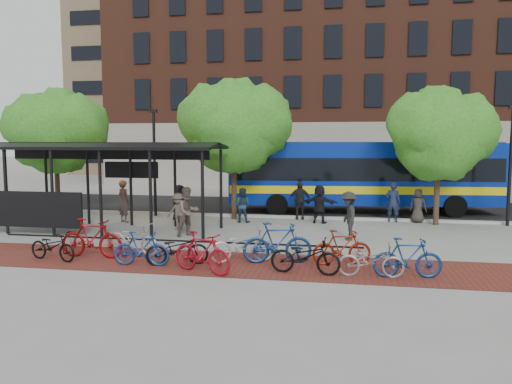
% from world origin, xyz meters
% --- Properties ---
extents(ground, '(160.00, 160.00, 0.00)m').
position_xyz_m(ground, '(0.00, 0.00, 0.00)').
color(ground, '#9E9E99').
rests_on(ground, ground).
extents(asphalt_street, '(160.00, 8.00, 0.01)m').
position_xyz_m(asphalt_street, '(0.00, 8.00, 0.01)').
color(asphalt_street, black).
rests_on(asphalt_street, ground).
extents(curb, '(160.00, 0.25, 0.12)m').
position_xyz_m(curb, '(0.00, 4.00, 0.06)').
color(curb, '#B7B7B2').
rests_on(curb, ground).
extents(brick_strip, '(24.00, 3.00, 0.01)m').
position_xyz_m(brick_strip, '(-2.00, -5.00, 0.00)').
color(brick_strip, maroon).
rests_on(brick_strip, ground).
extents(bike_rack_rail, '(12.00, 0.05, 0.95)m').
position_xyz_m(bike_rack_rail, '(-3.30, -4.10, 0.00)').
color(bike_rack_rail, black).
rests_on(bike_rack_rail, ground).
extents(building_brick, '(55.00, 14.00, 20.00)m').
position_xyz_m(building_brick, '(10.00, 26.00, 10.00)').
color(building_brick, brown).
rests_on(building_brick, ground).
extents(building_tower, '(22.00, 22.00, 30.00)m').
position_xyz_m(building_tower, '(-16.00, 40.00, 15.00)').
color(building_tower, '#7A664C').
rests_on(building_tower, ground).
extents(bus_shelter, '(10.60, 3.07, 3.60)m').
position_xyz_m(bus_shelter, '(-8.13, -0.48, 3.00)').
color(bus_shelter, black).
rests_on(bus_shelter, ground).
extents(tree_a, '(4.90, 4.00, 6.18)m').
position_xyz_m(tree_a, '(-11.91, 3.35, 4.24)').
color(tree_a, '#382619').
rests_on(tree_a, ground).
extents(tree_b, '(5.15, 4.20, 6.47)m').
position_xyz_m(tree_b, '(-2.90, 3.35, 4.46)').
color(tree_b, '#382619').
rests_on(tree_b, ground).
extents(tree_c, '(4.66, 3.80, 5.92)m').
position_xyz_m(tree_c, '(6.09, 3.35, 4.05)').
color(tree_c, '#382619').
rests_on(tree_c, ground).
extents(lamp_post_left, '(0.35, 0.20, 5.12)m').
position_xyz_m(lamp_post_left, '(-7.00, 3.60, 2.75)').
color(lamp_post_left, black).
rests_on(lamp_post_left, ground).
extents(lamp_post_right, '(0.35, 0.20, 5.12)m').
position_xyz_m(lamp_post_right, '(9.00, 3.60, 2.75)').
color(lamp_post_right, black).
rests_on(lamp_post_right, ground).
extents(bus, '(13.48, 4.27, 3.58)m').
position_xyz_m(bus, '(2.89, 6.60, 2.06)').
color(bus, '#08259B').
rests_on(bus, ground).
extents(bike_0, '(1.81, 0.98, 0.90)m').
position_xyz_m(bike_0, '(-6.68, -5.57, 0.45)').
color(bike_0, black).
rests_on(bike_0, ground).
extents(bike_1, '(2.09, 0.63, 1.25)m').
position_xyz_m(bike_1, '(-5.68, -5.01, 0.62)').
color(bike_1, maroon).
rests_on(bike_1, ground).
extents(bike_2, '(2.06, 1.19, 1.02)m').
position_xyz_m(bike_2, '(-4.61, -4.31, 0.51)').
color(bike_2, '#BCBCBF').
rests_on(bike_2, ground).
extents(bike_3, '(1.72, 0.56, 1.02)m').
position_xyz_m(bike_3, '(-3.75, -5.68, 0.51)').
color(bike_3, navy).
rests_on(bike_3, ground).
extents(bike_4, '(1.95, 1.21, 0.97)m').
position_xyz_m(bike_4, '(-2.75, -5.41, 0.48)').
color(bike_4, black).
rests_on(bike_4, ground).
extents(bike_5, '(2.00, 1.27, 1.17)m').
position_xyz_m(bike_5, '(-1.76, -6.15, 0.58)').
color(bike_5, maroon).
rests_on(bike_5, ground).
extents(bike_6, '(2.09, 1.37, 1.04)m').
position_xyz_m(bike_6, '(-0.94, -4.71, 0.52)').
color(bike_6, '#BAB9BC').
rests_on(bike_6, ground).
extents(bike_7, '(2.15, 1.02, 1.24)m').
position_xyz_m(bike_7, '(0.14, -4.66, 0.62)').
color(bike_7, navy).
rests_on(bike_7, ground).
extents(bike_8, '(2.00, 0.86, 1.02)m').
position_xyz_m(bike_8, '(1.06, -5.73, 0.51)').
color(bike_8, black).
rests_on(bike_8, ground).
extents(bike_9, '(1.83, 0.94, 1.06)m').
position_xyz_m(bike_9, '(2.04, -4.54, 0.53)').
color(bike_9, maroon).
rests_on(bike_9, ground).
extents(bike_10, '(1.77, 0.64, 0.93)m').
position_xyz_m(bike_10, '(2.82, -5.71, 0.46)').
color(bike_10, gray).
rests_on(bike_10, ground).
extents(bike_11, '(1.87, 0.71, 1.10)m').
position_xyz_m(bike_11, '(3.78, -5.63, 0.55)').
color(bike_11, navy).
rests_on(bike_11, ground).
extents(pedestrian_0, '(0.92, 0.98, 1.69)m').
position_xyz_m(pedestrian_0, '(-5.24, 2.07, 0.84)').
color(pedestrian_0, black).
rests_on(pedestrian_0, ground).
extents(pedestrian_1, '(0.83, 0.74, 1.90)m').
position_xyz_m(pedestrian_1, '(-7.65, 1.50, 0.95)').
color(pedestrian_1, '#403633').
rests_on(pedestrian_1, ground).
extents(pedestrian_2, '(0.80, 0.64, 1.56)m').
position_xyz_m(pedestrian_2, '(-2.44, 2.42, 0.78)').
color(pedestrian_2, '#20384C').
rests_on(pedestrian_2, ground).
extents(pedestrian_3, '(1.08, 0.77, 1.52)m').
position_xyz_m(pedestrian_3, '(-4.64, 0.14, 0.76)').
color(pedestrian_3, brown).
rests_on(pedestrian_3, ground).
extents(pedestrian_4, '(1.09, 0.55, 1.78)m').
position_xyz_m(pedestrian_4, '(0.01, 3.80, 0.89)').
color(pedestrian_4, black).
rests_on(pedestrian_4, ground).
extents(pedestrian_5, '(1.65, 0.80, 1.71)m').
position_xyz_m(pedestrian_5, '(0.98, 2.86, 0.85)').
color(pedestrian_5, black).
rests_on(pedestrian_5, ground).
extents(pedestrian_6, '(0.86, 0.71, 1.52)m').
position_xyz_m(pedestrian_6, '(5.31, 3.80, 0.76)').
color(pedestrian_6, '#3A332E').
rests_on(pedestrian_6, ground).
extents(pedestrian_7, '(0.73, 0.56, 1.80)m').
position_xyz_m(pedestrian_7, '(4.22, 3.80, 0.90)').
color(pedestrian_7, '#1C2543').
rests_on(pedestrian_7, ground).
extents(pedestrian_8, '(1.15, 1.17, 1.90)m').
position_xyz_m(pedestrian_8, '(-3.82, -1.08, 0.95)').
color(pedestrian_8, brown).
rests_on(pedestrian_8, ground).
extents(pedestrian_9, '(0.86, 1.26, 1.80)m').
position_xyz_m(pedestrian_9, '(2.24, -0.71, 0.90)').
color(pedestrian_9, '#262626').
rests_on(pedestrian_9, ground).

